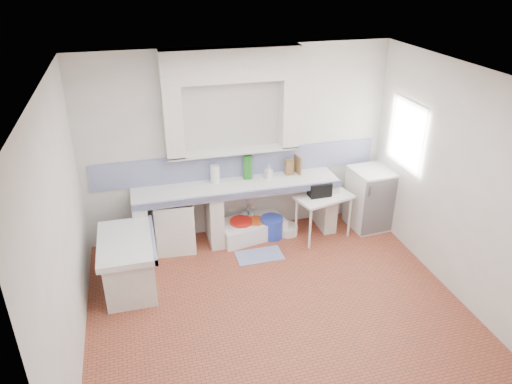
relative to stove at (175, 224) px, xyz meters
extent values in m
plane|color=#9B462E|center=(1.03, -1.68, -0.39)|extent=(4.50, 4.50, 0.00)
plane|color=white|center=(1.03, -1.68, 2.41)|extent=(4.50, 4.50, 0.00)
plane|color=silver|center=(1.03, 0.32, 1.01)|extent=(4.50, 0.00, 4.50)
plane|color=silver|center=(1.03, -3.68, 1.01)|extent=(4.50, 0.00, 4.50)
plane|color=silver|center=(-1.22, -1.68, 1.01)|extent=(0.00, 4.50, 4.50)
plane|color=silver|center=(3.28, -1.68, 1.01)|extent=(0.00, 4.50, 4.50)
cube|color=silver|center=(0.93, 0.19, 2.19)|extent=(1.90, 0.25, 0.45)
cube|color=#372311|center=(3.46, -0.48, 1.21)|extent=(0.35, 0.86, 1.06)
cube|color=white|center=(3.31, -0.48, 1.59)|extent=(0.01, 0.84, 0.24)
cube|color=white|center=(0.93, 0.02, 0.47)|extent=(3.00, 0.60, 0.08)
cube|color=navy|center=(0.93, -0.26, 0.47)|extent=(3.00, 0.04, 0.10)
cube|color=silver|center=(-0.47, 0.02, 0.02)|extent=(0.20, 0.55, 0.82)
cube|color=silver|center=(0.58, 0.02, 0.02)|extent=(0.20, 0.55, 0.82)
cube|color=silver|center=(2.33, 0.02, 0.02)|extent=(0.20, 0.55, 0.82)
cube|color=white|center=(-0.67, -0.78, 0.27)|extent=(0.70, 1.10, 0.08)
cube|color=silver|center=(-0.67, -0.78, -0.08)|extent=(0.60, 1.00, 0.62)
cube|color=navy|center=(-0.34, -0.78, 0.27)|extent=(0.04, 1.10, 0.10)
cube|color=navy|center=(1.03, 0.30, 0.71)|extent=(4.27, 0.03, 0.40)
cube|color=white|center=(0.00, 0.00, 0.00)|extent=(0.59, 0.58, 0.78)
cube|color=white|center=(1.14, 0.02, -0.27)|extent=(1.08, 0.71, 0.24)
cube|color=white|center=(2.19, -0.27, -0.05)|extent=(0.91, 0.65, 0.04)
cube|color=white|center=(3.03, -0.14, 0.09)|extent=(0.66, 0.66, 0.95)
cylinder|color=red|center=(0.98, -0.01, -0.23)|extent=(0.42, 0.42, 0.31)
cylinder|color=#E9581B|center=(1.20, -0.02, -0.25)|extent=(0.32, 0.32, 0.28)
cylinder|color=blue|center=(1.44, -0.08, -0.23)|extent=(0.40, 0.40, 0.32)
cylinder|color=white|center=(1.70, -0.05, -0.32)|extent=(0.44, 0.44, 0.13)
cylinder|color=silver|center=(1.08, 0.17, -0.22)|extent=(0.11, 0.11, 0.34)
cylinder|color=silver|center=(1.19, 0.17, -0.22)|extent=(0.12, 0.12, 0.34)
cube|color=black|center=(2.12, -0.24, 0.40)|extent=(0.33, 0.19, 0.20)
cylinder|color=#226F21|center=(1.10, 0.17, 0.69)|extent=(0.10, 0.10, 0.36)
cylinder|color=#226F21|center=(1.16, 0.17, 0.69)|extent=(0.09, 0.09, 0.36)
cube|color=olive|center=(1.77, 0.17, 0.63)|extent=(0.13, 0.10, 0.23)
cube|color=olive|center=(1.91, 0.17, 0.65)|extent=(0.05, 0.20, 0.28)
cylinder|color=white|center=(0.64, 0.17, 0.64)|extent=(0.16, 0.16, 0.26)
imported|color=white|center=(1.43, 0.11, 0.62)|extent=(0.12, 0.12, 0.21)
cube|color=#2F3691|center=(1.12, -0.55, -0.38)|extent=(0.66, 0.38, 0.01)
camera|label=1|loc=(-0.41, -6.09, 3.49)|focal=33.65mm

